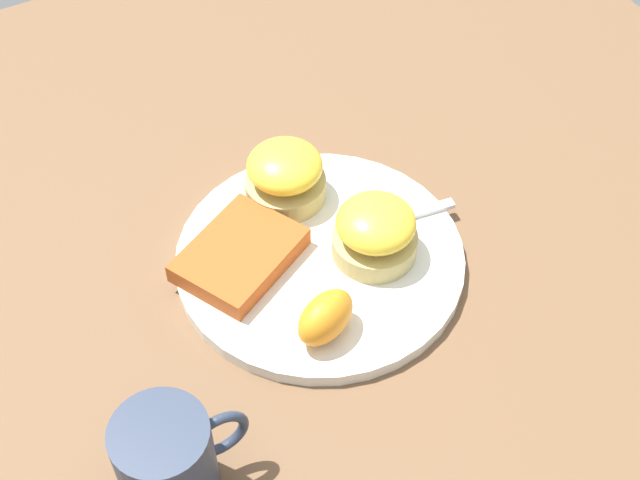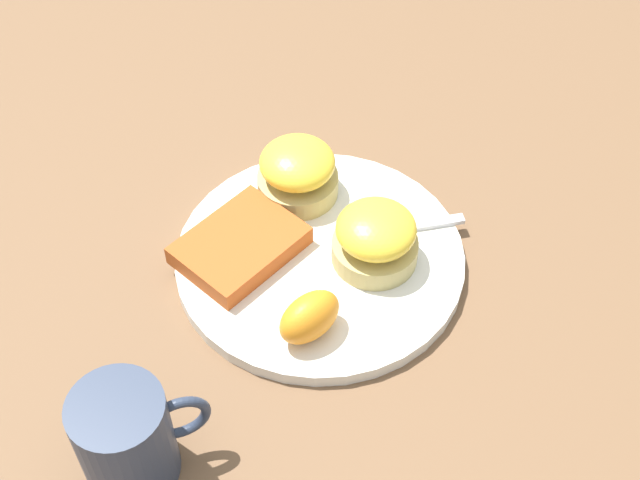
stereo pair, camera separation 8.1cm
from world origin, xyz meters
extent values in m
plane|color=brown|center=(0.00, 0.00, 0.00)|extent=(1.10, 1.10, 0.00)
cylinder|color=silver|center=(0.00, 0.00, 0.01)|extent=(0.27, 0.27, 0.01)
cylinder|color=tan|center=(0.05, -0.02, 0.03)|extent=(0.08, 0.08, 0.02)
ellipsoid|color=yellow|center=(0.05, -0.02, 0.05)|extent=(0.07, 0.07, 0.04)
cylinder|color=tan|center=(0.01, 0.08, 0.03)|extent=(0.08, 0.08, 0.02)
ellipsoid|color=yellow|center=(0.01, 0.08, 0.05)|extent=(0.07, 0.07, 0.04)
cube|color=#AD4E1E|center=(-0.07, 0.03, 0.02)|extent=(0.14, 0.12, 0.02)
ellipsoid|color=orange|center=(-0.04, -0.08, 0.04)|extent=(0.07, 0.05, 0.04)
cube|color=silver|center=(0.09, 0.00, 0.02)|extent=(0.11, 0.03, 0.00)
cube|color=silver|center=(-0.05, 0.03, 0.02)|extent=(0.05, 0.03, 0.00)
cylinder|color=#2D384C|center=(-0.21, -0.14, 0.05)|extent=(0.07, 0.07, 0.09)
torus|color=#2D384C|center=(-0.17, -0.14, 0.05)|extent=(0.05, 0.01, 0.05)
camera|label=1|loc=(-0.26, -0.46, 0.65)|focal=50.00mm
camera|label=2|loc=(-0.19, -0.50, 0.65)|focal=50.00mm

